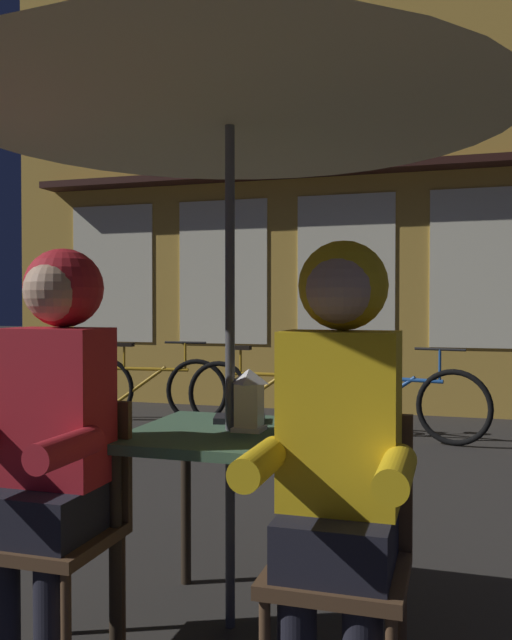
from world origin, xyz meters
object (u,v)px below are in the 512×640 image
(person_right_hooded, at_px, (339,429))
(cafe_table, at_px, (230,457))
(person_left_hooded, at_px, (52,413))
(bicycle_second, at_px, (268,395))
(patio_umbrella, at_px, (230,74))
(bicycle_nearest, at_px, (150,388))
(lantern, at_px, (249,398))
(bicycle_third, at_px, (396,401))
(book, at_px, (240,419))
(chair_left, at_px, (62,515))
(chair_right, at_px, (341,544))

(person_right_hooded, bearing_deg, cafe_table, 138.43)
(cafe_table, distance_m, person_right_hooded, 0.67)
(person_left_hooded, xyz_separation_m, bicycle_second, (-0.42, 4.16, -0.50))
(patio_umbrella, relative_size, bicycle_nearest, 1.38)
(lantern, relative_size, bicycle_second, 0.14)
(person_left_hooded, distance_m, bicycle_second, 4.21)
(lantern, xyz_separation_m, bicycle_third, (0.22, 3.68, -0.51))
(book, bearing_deg, lantern, -76.28)
(book, bearing_deg, chair_left, -144.53)
(person_right_hooded, bearing_deg, bicycle_third, 92.58)
(bicycle_third, distance_m, book, 3.55)
(person_left_hooded, height_order, bicycle_second, person_left_hooded)
(chair_right, height_order, person_left_hooded, person_left_hooded)
(person_right_hooded, xyz_separation_m, bicycle_nearest, (-2.71, 4.32, -0.50))
(chair_left, xyz_separation_m, book, (0.46, 0.55, 0.26))
(bicycle_second, distance_m, bicycle_third, 1.20)
(cafe_table, distance_m, bicycle_third, 3.71)
(cafe_table, bearing_deg, person_right_hooded, -41.57)
(chair_right, bearing_deg, lantern, 137.30)
(lantern, relative_size, book, 1.16)
(bicycle_second, bearing_deg, book, -76.05)
(patio_umbrella, xyz_separation_m, chair_left, (-0.48, -0.37, -1.57))
(chair_right, relative_size, person_right_hooded, 0.62)
(chair_right, bearing_deg, book, 132.39)
(bicycle_second, bearing_deg, bicycle_third, -2.04)
(cafe_table, bearing_deg, patio_umbrella, 0.00)
(bicycle_nearest, bearing_deg, person_left_hooded, -67.96)
(cafe_table, xyz_separation_m, bicycle_third, (0.29, 3.69, -0.29))
(person_left_hooded, height_order, bicycle_third, person_left_hooded)
(cafe_table, relative_size, chair_left, 0.85)
(chair_left, bearing_deg, bicycle_third, 79.20)
(patio_umbrella, xyz_separation_m, person_left_hooded, (-0.48, -0.43, -1.21))
(lantern, height_order, bicycle_third, lantern)
(cafe_table, relative_size, book, 3.70)
(chair_right, height_order, person_right_hooded, person_right_hooded)
(patio_umbrella, xyz_separation_m, book, (-0.02, 0.18, -1.31))
(cafe_table, relative_size, bicycle_nearest, 0.44)
(chair_right, height_order, bicycle_third, chair_right)
(person_right_hooded, relative_size, bicycle_nearest, 0.83)
(bicycle_second, xyz_separation_m, bicycle_third, (1.20, -0.04, 0.00))
(patio_umbrella, bearing_deg, bicycle_third, 85.43)
(bicycle_nearest, distance_m, bicycle_second, 1.33)
(person_right_hooded, bearing_deg, book, 129.60)
(chair_left, distance_m, person_right_hooded, 1.03)
(chair_right, bearing_deg, bicycle_third, 92.61)
(patio_umbrella, relative_size, person_right_hooded, 1.65)
(bicycle_third, height_order, book, bicycle_third)
(patio_umbrella, distance_m, bicycle_second, 4.21)
(person_left_hooded, bearing_deg, lantern, 38.11)
(person_right_hooded, bearing_deg, chair_right, 90.00)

